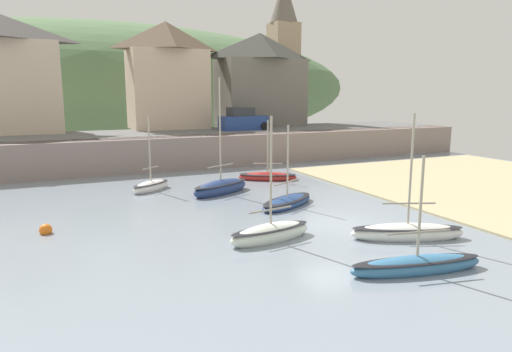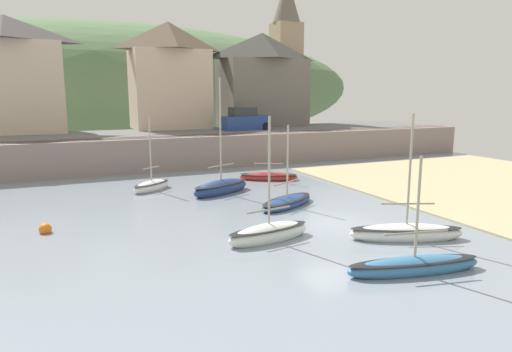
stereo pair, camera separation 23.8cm
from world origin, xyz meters
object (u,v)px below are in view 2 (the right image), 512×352
(sailboat_white_hull, at_px, (406,232))
(mooring_buoy, at_px, (45,229))
(church_with_spire, at_px, (286,48))
(fishing_boat_green, at_px, (414,265))
(sailboat_blue_trim, at_px, (269,176))
(sailboat_tall_mast, at_px, (221,187))
(waterfront_building_right, at_px, (262,79))
(parked_car_near_slipway, at_px, (245,121))
(sailboat_nearest_shore, at_px, (269,233))
(sailboat_far_left, at_px, (152,186))
(rowboat_small_beached, at_px, (287,202))
(waterfront_building_left, at_px, (9,74))
(waterfront_building_centre, at_px, (169,75))

(sailboat_white_hull, distance_m, mooring_buoy, 14.40)
(sailboat_white_hull, relative_size, mooring_buoy, 10.05)
(church_with_spire, relative_size, fishing_boat_green, 3.32)
(church_with_spire, relative_size, sailboat_blue_trim, 3.83)
(sailboat_tall_mast, bearing_deg, waterfront_building_right, 32.93)
(sailboat_blue_trim, bearing_deg, parked_car_near_slipway, 104.42)
(sailboat_white_hull, distance_m, sailboat_nearest_shore, 5.33)
(fishing_boat_green, bearing_deg, sailboat_far_left, 119.40)
(fishing_boat_green, relative_size, sailboat_far_left, 1.05)
(church_with_spire, xyz_separation_m, rowboat_small_beached, (-13.18, -25.64, -10.11))
(waterfront_building_left, height_order, waterfront_building_centre, waterfront_building_centre)
(sailboat_nearest_shore, bearing_deg, sailboat_tall_mast, 72.87)
(waterfront_building_centre, xyz_separation_m, rowboat_small_beached, (0.62, -21.64, -6.96))
(sailboat_tall_mast, bearing_deg, fishing_boat_green, -108.73)
(church_with_spire, bearing_deg, waterfront_building_left, -171.44)
(sailboat_far_left, distance_m, sailboat_nearest_shore, 11.26)
(fishing_boat_green, bearing_deg, sailboat_tall_mast, 108.56)
(rowboat_small_beached, bearing_deg, sailboat_nearest_shore, -155.00)
(waterfront_building_centre, height_order, sailboat_nearest_shore, waterfront_building_centre)
(rowboat_small_beached, bearing_deg, waterfront_building_right, 38.41)
(sailboat_tall_mast, xyz_separation_m, parked_car_near_slipway, (6.83, 13.02, 2.87))
(waterfront_building_right, bearing_deg, waterfront_building_centre, 180.00)
(sailboat_tall_mast, relative_size, sailboat_nearest_shore, 1.34)
(parked_car_near_slipway, bearing_deg, sailboat_tall_mast, -120.61)
(waterfront_building_centre, relative_size, sailboat_nearest_shore, 1.88)
(waterfront_building_centre, relative_size, rowboat_small_beached, 2.23)
(waterfront_building_right, relative_size, parked_car_near_slipway, 2.11)
(fishing_boat_green, distance_m, parked_car_near_slipway, 27.07)
(rowboat_small_beached, bearing_deg, sailboat_blue_trim, 42.15)
(sailboat_far_left, height_order, sailboat_nearest_shore, sailboat_nearest_shore)
(sailboat_tall_mast, height_order, mooring_buoy, sailboat_tall_mast)
(waterfront_building_left, xyz_separation_m, sailboat_tall_mast, (11.36, -17.52, -6.70))
(fishing_boat_green, xyz_separation_m, sailboat_white_hull, (2.11, 2.73, 0.03))
(sailboat_tall_mast, relative_size, sailboat_blue_trim, 1.65)
(church_with_spire, relative_size, mooring_buoy, 30.70)
(rowboat_small_beached, distance_m, parked_car_near_slipway, 18.05)
(waterfront_building_left, bearing_deg, parked_car_near_slipway, -13.90)
(church_with_spire, distance_m, rowboat_small_beached, 30.55)
(waterfront_building_right, height_order, mooring_buoy, waterfront_building_right)
(parked_car_near_slipway, bearing_deg, sailboat_nearest_shore, -113.09)
(sailboat_tall_mast, bearing_deg, sailboat_nearest_shore, -123.40)
(fishing_boat_green, relative_size, sailboat_white_hull, 0.92)
(church_with_spire, distance_m, sailboat_nearest_shore, 35.76)
(waterfront_building_right, xyz_separation_m, sailboat_blue_trim, (-6.38, -14.94, -6.69))
(church_with_spire, bearing_deg, sailboat_white_hull, -109.52)
(sailboat_blue_trim, bearing_deg, mooring_buoy, -124.47)
(sailboat_tall_mast, bearing_deg, sailboat_blue_trim, 5.63)
(waterfront_building_left, relative_size, sailboat_far_left, 2.07)
(waterfront_building_right, distance_m, sailboat_blue_trim, 17.57)
(waterfront_building_left, relative_size, rowboat_small_beached, 2.18)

